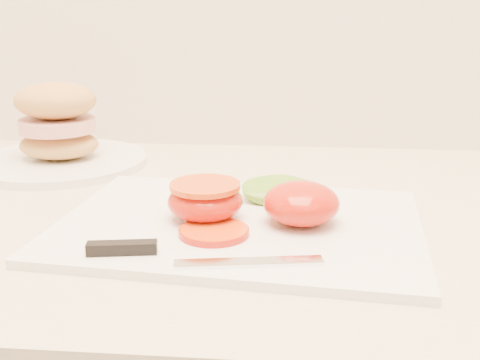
{
  "coord_description": "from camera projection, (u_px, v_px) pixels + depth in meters",
  "views": [
    {
      "loc": [
        -0.49,
        0.98,
        1.18
      ],
      "look_at": [
        -0.54,
        1.61,
        0.99
      ],
      "focal_mm": 45.0,
      "sensor_mm": 36.0,
      "label": 1
    }
  ],
  "objects": [
    {
      "name": "tomato_slice_0",
      "position": [
        214.0,
        231.0,
        0.63
      ],
      "size": [
        0.07,
        0.07,
        0.01
      ],
      "primitive_type": "cylinder",
      "color": "#F85816",
      "rests_on": "cutting_board"
    },
    {
      "name": "sandwich_plate",
      "position": [
        58.0,
        136.0,
        0.92
      ],
      "size": [
        0.26,
        0.26,
        0.13
      ],
      "rotation": [
        0.0,
        0.0,
        0.02
      ],
      "color": "white",
      "rests_on": "counter"
    },
    {
      "name": "lettuce_leaf_0",
      "position": [
        279.0,
        190.0,
        0.75
      ],
      "size": [
        0.12,
        0.11,
        0.02
      ],
      "primitive_type": "ellipsoid",
      "rotation": [
        0.0,
        0.0,
        0.47
      ],
      "color": "#6EAE2E",
      "rests_on": "cutting_board"
    },
    {
      "name": "cutting_board",
      "position": [
        239.0,
        225.0,
        0.67
      ],
      "size": [
        0.43,
        0.33,
        0.01
      ],
      "primitive_type": "cube",
      "rotation": [
        0.0,
        0.0,
        -0.1
      ],
      "color": "white",
      "rests_on": "counter"
    },
    {
      "name": "knife",
      "position": [
        171.0,
        253.0,
        0.58
      ],
      "size": [
        0.23,
        0.05,
        0.01
      ],
      "rotation": [
        0.0,
        0.0,
        0.16
      ],
      "color": "silver",
      "rests_on": "cutting_board"
    },
    {
      "name": "tomato_half_cut",
      "position": [
        205.0,
        200.0,
        0.67
      ],
      "size": [
        0.08,
        0.08,
        0.04
      ],
      "color": "red",
      "rests_on": "cutting_board"
    },
    {
      "name": "tomato_half_dome",
      "position": [
        301.0,
        203.0,
        0.66
      ],
      "size": [
        0.08,
        0.08,
        0.05
      ],
      "primitive_type": "ellipsoid",
      "color": "red",
      "rests_on": "cutting_board"
    }
  ]
}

